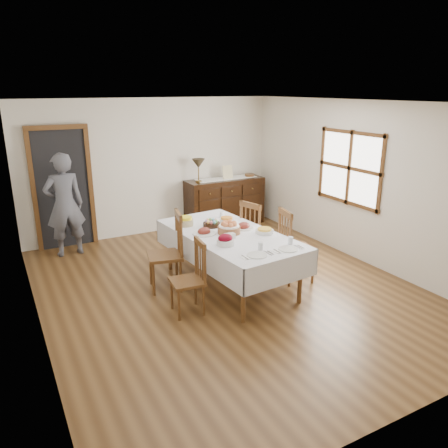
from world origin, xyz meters
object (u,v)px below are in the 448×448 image
dining_table (230,239)px  person (64,201)px  chair_left_far (169,251)px  sideboard (225,202)px  chair_left_near (191,277)px  chair_right_near (293,245)px  chair_right_far (256,234)px  table_lamp (198,164)px

dining_table → person: (-1.85, 2.40, 0.24)m
dining_table → chair_left_far: bearing=153.5°
person → sideboard: bearing=-179.3°
chair_left_near → person: (-1.03, 2.87, 0.46)m
chair_left_near → sideboard: size_ratio=0.59×
person → chair_right_near: bearing=132.4°
person → chair_left_near: bearing=106.5°
dining_table → person: bearing=122.5°
chair_right_far → dining_table: bearing=105.4°
chair_right_near → sideboard: bearing=3.9°
chair_left_far → person: 2.36m
chair_right_near → dining_table: bearing=83.7°
chair_right_far → chair_right_near: bearing=178.6°
person → table_lamp: (2.60, 0.21, 0.39)m
dining_table → chair_right_far: 0.86m
sideboard → dining_table: bearing=-117.1°
table_lamp → chair_left_far: bearing=-124.1°
dining_table → table_lamp: (0.75, 2.61, 0.63)m
chair_left_near → table_lamp: 3.56m
chair_right_far → table_lamp: size_ratio=2.36×
chair_left_near → sideboard: sideboard is taller
chair_right_near → chair_left_near: bearing=107.7°
chair_left_near → chair_right_far: size_ratio=0.89×
dining_table → chair_left_near: bearing=-155.4°
chair_right_near → table_lamp: bearing=15.5°
chair_right_far → person: bearing=37.2°
chair_left_far → chair_right_near: size_ratio=1.02×
chair_left_far → person: size_ratio=0.60×
chair_left_far → person: (-1.04, 2.09, 0.37)m
chair_right_near → table_lamp: (-0.16, 2.91, 0.78)m
chair_left_far → chair_right_near: chair_left_far is taller
chair_left_near → chair_left_far: 0.79m
sideboard → chair_right_far: bearing=-105.7°
person → chair_right_far: bearing=139.4°
chair_right_far → table_lamp: (0.02, 2.17, 0.79)m
chair_right_far → table_lamp: 2.31m
dining_table → chair_right_near: (0.91, -0.31, -0.15)m
chair_right_far → table_lamp: table_lamp is taller
chair_left_far → person: bearing=-139.9°
chair_left_far → table_lamp: 2.87m
chair_right_near → table_lamp: size_ratio=2.40×
dining_table → chair_left_near: size_ratio=2.51×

